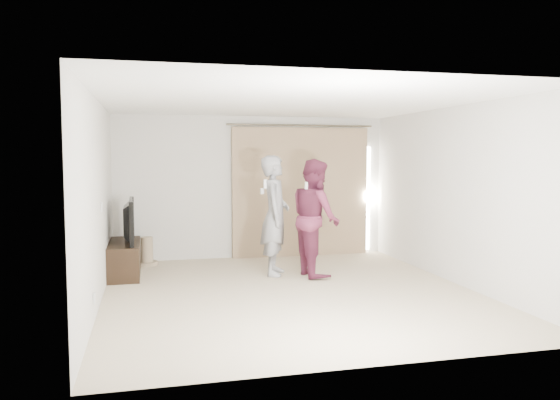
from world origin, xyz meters
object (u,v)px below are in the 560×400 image
at_px(tv, 124,221).
at_px(person_man, 275,215).
at_px(tv_console, 125,259).
at_px(person_woman, 315,217).

distance_m(tv, person_man, 2.37).
bearing_deg(tv_console, person_man, -12.40).
distance_m(tv_console, person_man, 2.47).
xyz_separation_m(tv_console, tv, (0.00, 0.00, 0.60)).
bearing_deg(person_woman, tv, 166.18).
relative_size(tv_console, person_woman, 0.74).
height_order(tv_console, person_woman, person_woman).
distance_m(tv, person_woman, 3.00).
height_order(tv, person_man, person_man).
xyz_separation_m(tv, person_woman, (2.92, -0.72, 0.06)).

